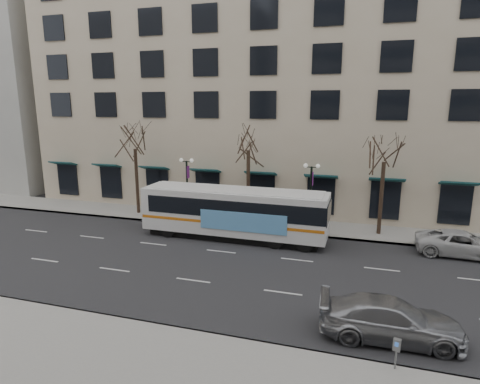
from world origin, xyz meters
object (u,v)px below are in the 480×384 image
at_px(tree_far_mid, 248,138).
at_px(lamp_post_left, 187,186).
at_px(tree_far_left, 134,138).
at_px(tree_far_right, 385,148).
at_px(silver_car, 391,320).
at_px(pay_station, 397,347).
at_px(city_bus, 235,212).
at_px(white_pickup, 463,244).
at_px(lamp_post_right, 311,194).

height_order(tree_far_mid, lamp_post_left, tree_far_mid).
xyz_separation_m(tree_far_left, tree_far_right, (20.00, 0.00, -0.28)).
distance_m(tree_far_mid, tree_far_right, 10.01).
bearing_deg(tree_far_right, tree_far_mid, 180.00).
xyz_separation_m(silver_car, pay_station, (0.05, -2.26, 0.17)).
bearing_deg(tree_far_right, city_bus, -159.93).
relative_size(tree_far_left, silver_car, 1.44).
height_order(silver_car, white_pickup, silver_car).
distance_m(tree_far_left, pay_station, 26.35).
bearing_deg(tree_far_left, white_pickup, -6.04).
distance_m(lamp_post_left, city_bus, 5.97).
bearing_deg(city_bus, pay_station, -50.69).
distance_m(tree_far_right, city_bus, 11.48).
bearing_deg(lamp_post_right, tree_far_left, 177.71).
distance_m(tree_far_left, tree_far_mid, 10.00).
bearing_deg(silver_car, lamp_post_right, 17.09).
bearing_deg(silver_car, tree_far_mid, 32.27).
relative_size(lamp_post_left, pay_station, 4.39).
bearing_deg(tree_far_mid, city_bus, -89.10).
bearing_deg(lamp_post_left, tree_far_left, 173.17).
bearing_deg(tree_far_mid, lamp_post_left, -173.15).
distance_m(lamp_post_left, white_pickup, 20.20).
xyz_separation_m(tree_far_mid, white_pickup, (14.98, -2.64, -6.12)).
xyz_separation_m(tree_far_right, city_bus, (-9.94, -3.63, -4.45)).
bearing_deg(tree_far_mid, white_pickup, -10.01).
bearing_deg(tree_far_mid, tree_far_left, -180.00).
height_order(tree_far_right, city_bus, tree_far_right).
bearing_deg(lamp_post_right, white_pickup, -11.58).
xyz_separation_m(tree_far_right, white_pickup, (4.98, -2.64, -5.64)).
height_order(lamp_post_right, silver_car, lamp_post_right).
bearing_deg(lamp_post_right, pay_station, -71.93).
bearing_deg(lamp_post_right, tree_far_mid, 173.17).
distance_m(white_pickup, pay_station, 14.33).
bearing_deg(tree_far_right, white_pickup, -27.95).
relative_size(tree_far_left, tree_far_mid, 0.98).
distance_m(tree_far_left, lamp_post_right, 15.48).
height_order(tree_far_right, lamp_post_right, tree_far_right).
xyz_separation_m(city_bus, white_pickup, (14.93, 0.99, -1.19)).
xyz_separation_m(tree_far_mid, pay_station, (10.06, -16.10, -5.90)).
distance_m(tree_far_mid, lamp_post_left, 6.40).
relative_size(tree_far_left, city_bus, 0.63).
xyz_separation_m(tree_far_mid, lamp_post_left, (-4.99, -0.60, -3.96)).
xyz_separation_m(tree_far_right, pay_station, (0.06, -16.10, -5.41)).
distance_m(tree_far_left, lamp_post_left, 6.29).
xyz_separation_m(tree_far_left, pay_station, (20.06, -16.10, -5.69)).
bearing_deg(tree_far_left, lamp_post_right, -2.29).
xyz_separation_m(tree_far_left, tree_far_mid, (10.00, 0.00, 0.21)).
bearing_deg(white_pickup, lamp_post_left, 86.44).
distance_m(tree_far_left, city_bus, 11.69).
distance_m(tree_far_right, white_pickup, 7.98).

